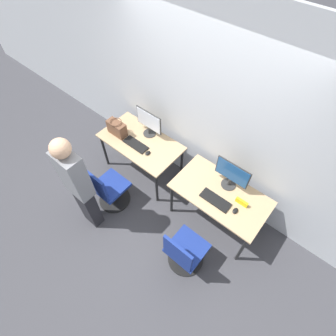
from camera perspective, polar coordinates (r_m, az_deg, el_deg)
ground_plane at (r=4.08m, az=-1.26°, el=-8.57°), size 20.00×20.00×0.00m
wall_back at (r=3.40m, az=7.51°, el=12.46°), size 12.00×0.05×2.80m
desk_left at (r=3.99m, az=-5.94°, el=5.10°), size 1.24×0.69×0.72m
monitor_left at (r=3.88m, az=-4.19°, el=9.89°), size 0.46×0.19×0.42m
keyboard_left at (r=3.89m, az=-7.04°, el=5.11°), size 0.40×0.15×0.02m
mouse_left at (r=3.75m, az=-4.42°, el=3.27°), size 0.06×0.09×0.03m
office_chair_left at (r=3.93m, az=-12.82°, el=-4.70°), size 0.48×0.48×0.87m
person_left at (r=3.36m, az=-19.01°, el=-3.37°), size 0.36×0.22×1.70m
desk_right at (r=3.49m, az=11.25°, el=-6.12°), size 1.24×0.69×0.72m
monitor_right at (r=3.34m, az=13.71°, el=-1.36°), size 0.46×0.19×0.42m
keyboard_right at (r=3.36m, az=10.27°, el=-6.87°), size 0.40×0.15×0.02m
mouse_right at (r=3.33m, az=14.44°, el=-9.00°), size 0.06×0.09×0.03m
office_chair_right at (r=3.43m, az=3.57°, el=-17.94°), size 0.48×0.48×0.87m
handbag at (r=4.02m, az=-11.07°, el=8.53°), size 0.30×0.18×0.25m
placard_right at (r=3.38m, az=15.73°, el=-7.17°), size 0.16×0.03×0.08m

